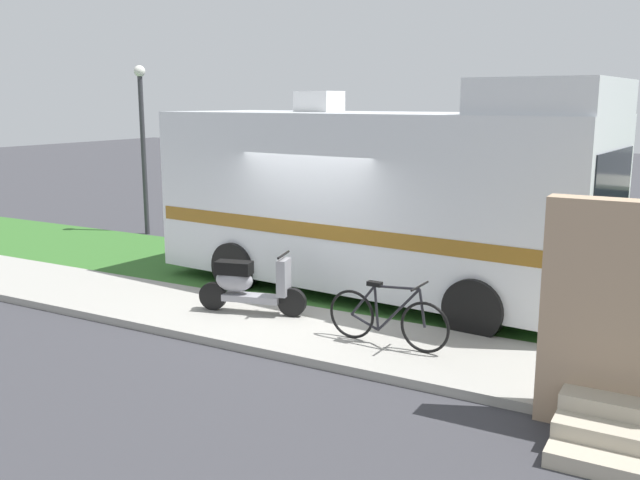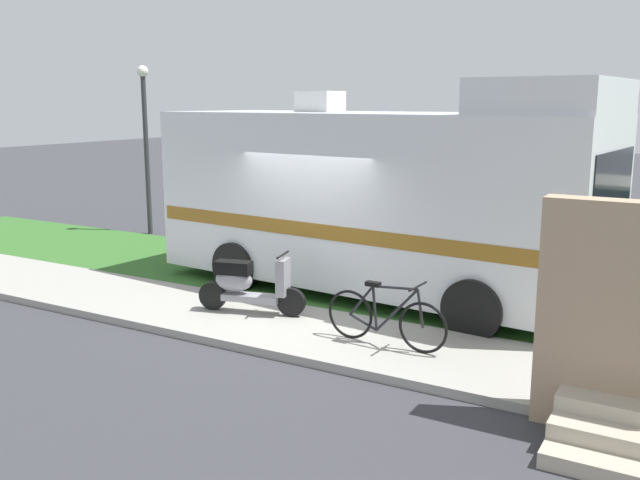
# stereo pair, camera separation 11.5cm
# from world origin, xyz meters

# --- Properties ---
(ground_plane) EXTENTS (80.00, 80.00, 0.00)m
(ground_plane) POSITION_xyz_m (0.00, 0.00, 0.00)
(ground_plane) COLOR #38383D
(sidewalk) EXTENTS (24.00, 2.00, 0.12)m
(sidewalk) POSITION_xyz_m (0.00, -1.20, 0.06)
(sidewalk) COLOR #9E9B93
(sidewalk) RESTS_ON ground
(grass_strip) EXTENTS (24.00, 3.40, 0.08)m
(grass_strip) POSITION_xyz_m (0.00, 1.50, 0.04)
(grass_strip) COLOR #336628
(grass_strip) RESTS_ON ground
(motorhome_rv) EXTENTS (7.85, 3.25, 3.65)m
(motorhome_rv) POSITION_xyz_m (0.76, 1.31, 1.74)
(motorhome_rv) COLOR silver
(motorhome_rv) RESTS_ON ground
(scooter) EXTENTS (1.71, 0.66, 0.97)m
(scooter) POSITION_xyz_m (-0.41, -0.97, 0.57)
(scooter) COLOR black
(scooter) RESTS_ON ground
(bicycle) EXTENTS (1.77, 0.52, 0.90)m
(bicycle) POSITION_xyz_m (2.06, -1.27, 0.50)
(bicycle) COLOR black
(bicycle) RESTS_ON ground
(pickup_truck_far) EXTENTS (5.67, 2.42, 1.81)m
(pickup_truck_far) POSITION_xyz_m (-0.91, 9.32, 0.97)
(pickup_truck_far) COLOR silver
(pickup_truck_far) RESTS_ON ground
(street_lamp_post) EXTENTS (0.28, 0.28, 4.20)m
(street_lamp_post) POSITION_xyz_m (-6.77, 3.60, 2.55)
(street_lamp_post) COLOR #333338
(street_lamp_post) RESTS_ON ground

